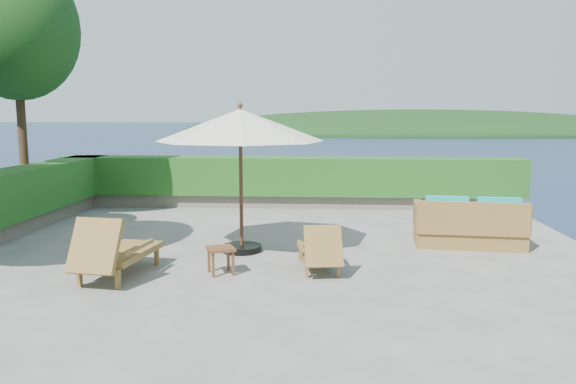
# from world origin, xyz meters

# --- Properties ---
(ground) EXTENTS (12.00, 12.00, 0.00)m
(ground) POSITION_xyz_m (0.00, 0.00, 0.00)
(ground) COLOR gray
(ground) RESTS_ON ground
(foundation) EXTENTS (12.00, 12.00, 3.00)m
(foundation) POSITION_xyz_m (0.00, 0.00, -1.55)
(foundation) COLOR #5A5147
(foundation) RESTS_ON ocean
(offshore_island) EXTENTS (126.00, 57.60, 12.60)m
(offshore_island) POSITION_xyz_m (25.00, 140.00, -3.00)
(offshore_island) COLOR black
(offshore_island) RESTS_ON ocean
(planter_wall_far) EXTENTS (12.00, 0.60, 0.36)m
(planter_wall_far) POSITION_xyz_m (0.00, 5.60, 0.18)
(planter_wall_far) COLOR gray
(planter_wall_far) RESTS_ON ground
(hedge_far) EXTENTS (12.40, 0.90, 1.00)m
(hedge_far) POSITION_xyz_m (0.00, 5.60, 0.85)
(hedge_far) COLOR #1F4D16
(hedge_far) RESTS_ON planter_wall_far
(tree_far) EXTENTS (2.80, 2.80, 6.03)m
(tree_far) POSITION_xyz_m (-6.00, 3.20, 4.40)
(tree_far) COLOR #472E1B
(tree_far) RESTS_ON ground
(patio_umbrella) EXTENTS (3.52, 3.52, 2.71)m
(patio_umbrella) POSITION_xyz_m (-0.55, 0.68, 2.29)
(patio_umbrella) COLOR black
(patio_umbrella) RESTS_ON ground
(lounge_left) EXTENTS (0.96, 1.86, 1.03)m
(lounge_left) POSITION_xyz_m (-2.26, -1.12, 0.43)
(lounge_left) COLOR brown
(lounge_left) RESTS_ON ground
(lounge_right) EXTENTS (0.77, 1.49, 0.82)m
(lounge_right) POSITION_xyz_m (0.89, -0.50, 0.34)
(lounge_right) COLOR brown
(lounge_right) RESTS_ON ground
(side_table) EXTENTS (0.53, 0.53, 0.43)m
(side_table) POSITION_xyz_m (-0.67, -0.79, 0.36)
(side_table) COLOR brown
(side_table) RESTS_ON ground
(wicker_loveseat) EXTENTS (2.13, 1.23, 1.00)m
(wicker_loveseat) POSITION_xyz_m (3.74, 1.37, 0.39)
(wicker_loveseat) COLOR brown
(wicker_loveseat) RESTS_ON ground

